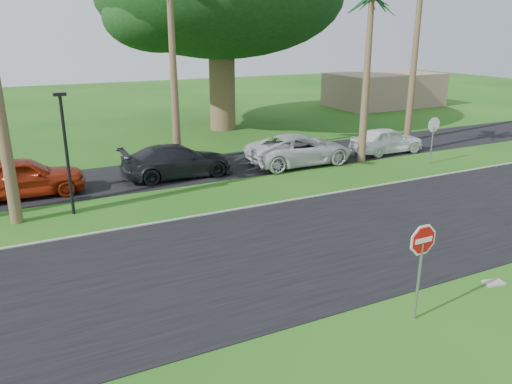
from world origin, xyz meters
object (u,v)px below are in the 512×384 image
object	(u,v)px
car_pickup	(387,140)
car_dark	(177,161)
stop_sign_far	(433,131)
car_minivan	(300,150)
stop_sign_near	(422,253)
car_red	(22,178)

from	to	relation	value
car_pickup	car_dark	bearing A→B (deg)	87.83
stop_sign_far	car_minivan	world-z (taller)	stop_sign_far
stop_sign_near	car_dark	world-z (taller)	stop_sign_near
stop_sign_near	car_pickup	xyz separation A→B (m)	(11.03, 13.95, -1.03)
car_dark	car_pickup	bearing A→B (deg)	-92.04
car_red	car_minivan	xyz separation A→B (m)	(13.31, -0.60, -0.06)
stop_sign_far	car_pickup	xyz separation A→B (m)	(-0.47, 2.95, -1.03)
stop_sign_far	car_red	bearing A→B (deg)	-10.47
stop_sign_near	car_minivan	bearing A→B (deg)	69.52
stop_sign_far	car_minivan	size ratio (longest dim) A/B	0.46
car_red	car_pickup	bearing A→B (deg)	-90.90
stop_sign_near	stop_sign_far	xyz separation A→B (m)	(11.50, 11.00, 0.00)
stop_sign_near	car_dark	xyz separation A→B (m)	(-1.28, 14.60, -1.00)
car_red	car_pickup	distance (m)	19.12
stop_sign_far	car_red	size ratio (longest dim) A/B	0.52
car_minivan	car_red	bearing A→B (deg)	87.87
stop_sign_far	car_dark	size ratio (longest dim) A/B	0.49
car_dark	stop_sign_near	bearing A→B (deg)	-174.00
car_red	car_pickup	world-z (taller)	car_red
car_minivan	car_pickup	bearing A→B (deg)	-90.18
stop_sign_near	car_pickup	distance (m)	17.82
stop_sign_near	car_pickup	bearing A→B (deg)	51.65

